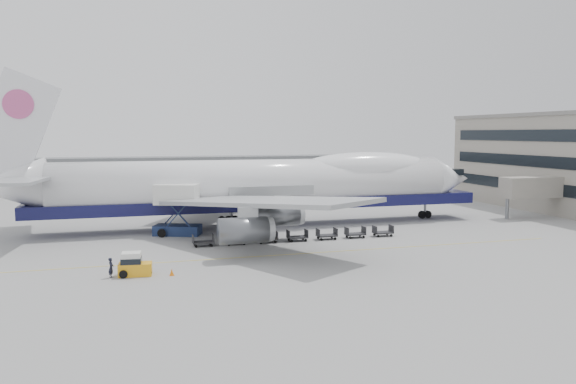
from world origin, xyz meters
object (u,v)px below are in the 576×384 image
object	(u,v)px
airliner	(263,184)
baggage_tug	(134,265)
catering_truck	(177,207)
ground_worker	(111,268)

from	to	relation	value
airliner	baggage_tug	size ratio (longest dim) A/B	22.69
catering_truck	baggage_tug	bearing A→B (deg)	-85.18
ground_worker	baggage_tug	bearing A→B (deg)	-67.87
airliner	baggage_tug	distance (m)	28.52
catering_truck	ground_worker	size ratio (longest dim) A/B	3.57
baggage_tug	ground_worker	bearing A→B (deg)	-167.87
airliner	baggage_tug	bearing A→B (deg)	-127.36
airliner	baggage_tug	world-z (taller)	airliner
catering_truck	baggage_tug	distance (m)	19.83
catering_truck	baggage_tug	size ratio (longest dim) A/B	2.10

